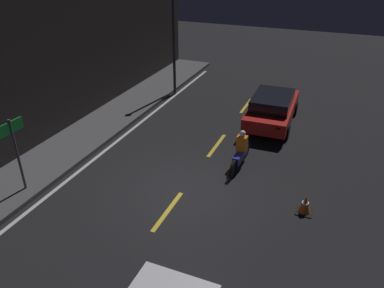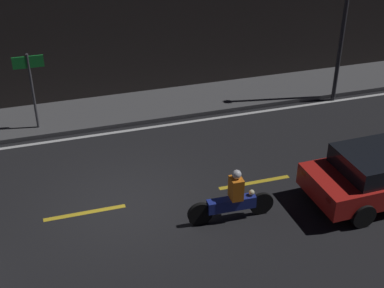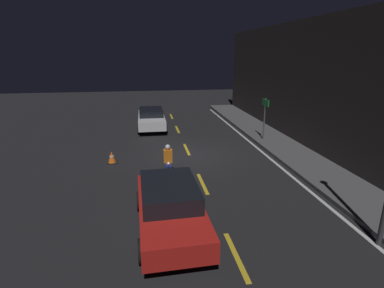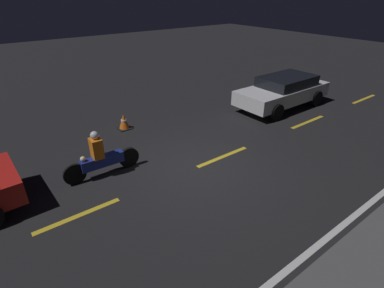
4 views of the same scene
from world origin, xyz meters
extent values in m
plane|color=black|center=(0.00, 0.00, 0.00)|extent=(56.00, 56.00, 0.00)
cube|color=#4C4C4F|center=(0.00, 5.24, 0.07)|extent=(28.00, 2.25, 0.15)
cube|color=#2D2826|center=(0.00, 6.52, 3.37)|extent=(28.00, 0.30, 6.74)
cube|color=gold|center=(-1.00, 0.00, 0.00)|extent=(2.00, 0.14, 0.01)
cube|color=gold|center=(3.50, 0.00, 0.00)|extent=(2.00, 0.14, 0.01)
cube|color=gold|center=(8.00, 0.00, 0.00)|extent=(2.00, 0.14, 0.01)
cube|color=silver|center=(0.00, 3.86, 0.00)|extent=(25.20, 0.14, 0.01)
cube|color=red|center=(6.50, -1.54, 0.60)|extent=(4.34, 1.90, 0.58)
cube|color=black|center=(6.29, -1.55, 1.13)|extent=(2.40, 1.66, 0.49)
cube|color=red|center=(4.37, -1.02, 0.74)|extent=(0.07, 0.20, 0.10)
cube|color=red|center=(4.40, -2.18, 0.74)|extent=(0.07, 0.20, 0.10)
cylinder|color=black|center=(7.81, -0.64, 0.31)|extent=(0.62, 0.20, 0.61)
cylinder|color=black|center=(7.85, -2.37, 0.31)|extent=(0.62, 0.20, 0.61)
cylinder|color=black|center=(5.15, -0.71, 0.31)|extent=(0.62, 0.20, 0.61)
cylinder|color=black|center=(5.19, -2.45, 0.31)|extent=(0.62, 0.20, 0.61)
cylinder|color=black|center=(3.11, -1.30, 0.30)|extent=(0.60, 0.10, 0.60)
cylinder|color=black|center=(1.56, -1.25, 0.30)|extent=(0.61, 0.12, 0.60)
cube|color=navy|center=(2.34, -1.27, 0.45)|extent=(1.19, 0.28, 0.30)
sphere|color=#F2EABF|center=(2.84, -1.29, 0.68)|extent=(0.14, 0.14, 0.14)
cube|color=orange|center=(2.44, -1.28, 0.88)|extent=(0.29, 0.37, 0.55)
sphere|color=silver|center=(2.44, -1.28, 1.26)|extent=(0.22, 0.22, 0.22)
cube|color=black|center=(0.50, -3.78, 0.01)|extent=(0.49, 0.49, 0.03)
cone|color=orange|center=(0.50, -3.78, 0.30)|extent=(0.37, 0.37, 0.54)
cylinder|color=white|center=(0.50, -3.78, 0.33)|extent=(0.21, 0.21, 0.06)
cylinder|color=#4C4C51|center=(-1.83, 4.66, 1.35)|extent=(0.08, 0.08, 2.40)
cube|color=#198C33|center=(-1.83, 4.66, 2.30)|extent=(0.90, 0.05, 0.36)
cylinder|color=#333338|center=(8.15, 3.96, 2.75)|extent=(0.14, 0.14, 5.50)
camera|label=1|loc=(-8.99, -4.07, 7.05)|focal=35.00mm
camera|label=2|loc=(-1.60, -10.82, 8.01)|focal=50.00mm
camera|label=3|loc=(14.25, -2.14, 4.97)|focal=28.00mm
camera|label=4|loc=(4.64, 5.86, 4.68)|focal=28.00mm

